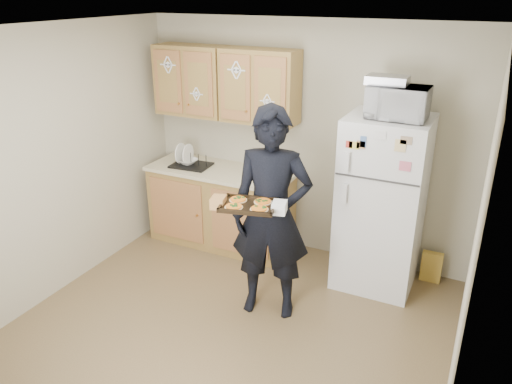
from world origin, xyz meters
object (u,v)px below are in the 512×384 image
at_px(refrigerator, 381,204).
at_px(baking_tray, 248,206).
at_px(person, 271,215).
at_px(dish_rack, 191,159).
at_px(microwave, 398,102).

distance_m(refrigerator, baking_tray, 1.47).
bearing_deg(baking_tray, person, 61.66).
height_order(baking_tray, dish_rack, baking_tray).
xyz_separation_m(microwave, dish_rack, (-2.21, 0.05, -0.86)).
bearing_deg(microwave, baking_tray, -127.38).
height_order(refrigerator, baking_tray, refrigerator).
bearing_deg(refrigerator, person, -130.07).
bearing_deg(person, dish_rack, 133.12).
relative_size(refrigerator, dish_rack, 3.99).
bearing_deg(refrigerator, dish_rack, 179.96).
xyz_separation_m(refrigerator, dish_rack, (-2.15, 0.00, 0.14)).
relative_size(microwave, dish_rack, 1.21).
bearing_deg(baking_tray, refrigerator, 40.97).
height_order(person, dish_rack, person).
xyz_separation_m(refrigerator, person, (-0.75, -0.89, 0.10)).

